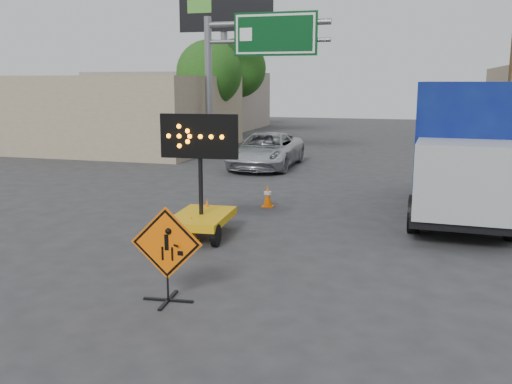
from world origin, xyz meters
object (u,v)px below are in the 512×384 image
at_px(pickup_truck, 266,150).
at_px(box_truck, 462,155).
at_px(construction_sign, 167,252).
at_px(arrow_board, 201,210).

distance_m(pickup_truck, box_truck, 10.37).
height_order(construction_sign, pickup_truck, construction_sign).
bearing_deg(box_truck, construction_sign, -119.13).
distance_m(arrow_board, box_truck, 7.72).
bearing_deg(box_truck, pickup_truck, 140.09).
bearing_deg(pickup_truck, box_truck, -42.76).
xyz_separation_m(arrow_board, pickup_truck, (-1.50, 11.43, 0.09)).
height_order(arrow_board, box_truck, box_truck).
relative_size(construction_sign, pickup_truck, 0.31).
bearing_deg(arrow_board, construction_sign, -80.35).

